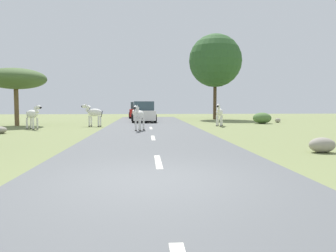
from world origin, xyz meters
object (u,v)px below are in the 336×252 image
(car_0, at_px, (139,111))
(tree_1, at_px, (215,61))
(car_1, at_px, (143,112))
(rock_1, at_px, (278,120))
(zebra_0, at_px, (139,115))
(rock_0, at_px, (322,145))
(tree_0, at_px, (16,79))
(zebra_1, at_px, (219,112))
(zebra_2, at_px, (94,113))
(zebra_3, at_px, (33,114))
(rock_2, at_px, (0,130))
(bush_1, at_px, (262,118))

(car_0, bearing_deg, tree_1, -18.00)
(car_1, height_order, rock_1, car_1)
(zebra_0, height_order, rock_0, zebra_0)
(car_1, xyz_separation_m, tree_0, (-9.08, -3.79, 2.51))
(zebra_1, distance_m, rock_0, 12.79)
(rock_0, bearing_deg, tree_1, 86.40)
(zebra_2, relative_size, car_1, 0.37)
(car_1, bearing_deg, rock_0, -75.13)
(zebra_3, relative_size, tree_0, 0.37)
(zebra_1, relative_size, tree_0, 0.39)
(zebra_1, bearing_deg, car_0, -45.41)
(zebra_2, bearing_deg, zebra_1, -70.02)
(zebra_2, bearing_deg, car_1, -14.34)
(car_1, bearing_deg, zebra_3, -136.84)
(tree_0, height_order, rock_2, tree_0)
(zebra_0, height_order, rock_2, zebra_0)
(zebra_3, relative_size, rock_0, 1.85)
(zebra_1, relative_size, car_0, 0.38)
(tree_0, xyz_separation_m, rock_2, (1.55, -6.33, -3.17))
(zebra_0, xyz_separation_m, rock_0, (6.04, -8.53, -0.70))
(zebra_2, bearing_deg, bush_1, -57.93)
(zebra_2, xyz_separation_m, bush_1, (13.01, 2.47, -0.52))
(tree_0, relative_size, rock_0, 5.05)
(car_0, bearing_deg, car_1, -84.73)
(rock_1, bearing_deg, tree_1, 122.43)
(zebra_1, bearing_deg, bush_1, -127.04)
(bush_1, height_order, rock_0, bush_1)
(car_1, relative_size, rock_1, 9.02)
(tree_1, bearing_deg, car_1, -144.64)
(rock_0, relative_size, rock_2, 1.15)
(zebra_2, bearing_deg, car_0, 8.43)
(bush_1, relative_size, rock_0, 1.74)
(bush_1, distance_m, rock_2, 18.77)
(zebra_1, height_order, bush_1, zebra_1)
(zebra_3, xyz_separation_m, bush_1, (16.36, 4.84, -0.49))
(rock_1, bearing_deg, bush_1, -146.62)
(bush_1, bearing_deg, tree_0, -175.57)
(car_1, height_order, bush_1, car_1)
(rock_1, bearing_deg, tree_0, -172.67)
(bush_1, xyz_separation_m, rock_1, (1.80, 1.18, -0.25))
(car_1, distance_m, tree_0, 10.16)
(car_1, xyz_separation_m, bush_1, (9.56, -2.34, -0.41))
(zebra_2, distance_m, rock_0, 15.99)
(rock_2, bearing_deg, zebra_3, 76.16)
(rock_0, bearing_deg, rock_2, 150.23)
(zebra_2, bearing_deg, rock_0, -122.98)
(tree_1, height_order, rock_1, tree_1)
(zebra_3, relative_size, bush_1, 1.06)
(bush_1, bearing_deg, car_0, 134.38)
(car_0, bearing_deg, rock_2, -109.71)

